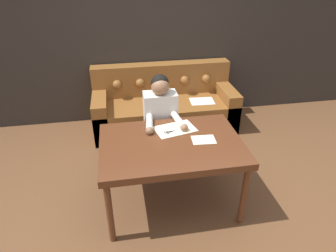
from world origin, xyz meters
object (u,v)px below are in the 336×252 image
(dining_table, at_px, (171,148))
(scissors, at_px, (171,132))
(couch, at_px, (164,107))
(person, at_px, (161,125))

(dining_table, bearing_deg, scissors, 79.07)
(dining_table, relative_size, couch, 0.66)
(dining_table, height_order, person, person)
(person, xyz_separation_m, scissors, (0.05, -0.41, 0.15))
(dining_table, relative_size, person, 1.13)
(couch, bearing_deg, scissors, -96.44)
(dining_table, height_order, scissors, scissors)
(dining_table, xyz_separation_m, scissors, (0.04, 0.19, 0.07))
(couch, relative_size, person, 1.71)
(dining_table, bearing_deg, person, 90.91)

